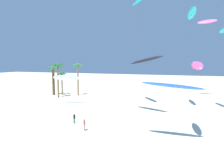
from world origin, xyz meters
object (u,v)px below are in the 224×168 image
object	(u,v)px
palm_tree_0	(62,76)
person_near_right	(74,118)
palm_tree_4	(78,70)
flying_kite_2	(139,1)
flying_kite_5	(172,86)
flying_kite_3	(146,60)
flying_kite_4	(207,22)
flying_kite_8	(67,78)
palm_tree_3	(58,70)
palm_tree_1	(53,72)
flying_kite_1	(192,13)
flying_kite_7	(197,65)
palm_tree_2	(54,71)
person_near_left	(84,124)

from	to	relation	value
palm_tree_0	person_near_right	bearing A→B (deg)	-51.60
person_near_right	palm_tree_0	bearing A→B (deg)	128.40
palm_tree_4	flying_kite_2	size ratio (longest dim) A/B	0.41
palm_tree_4	flying_kite_5	world-z (taller)	palm_tree_4
flying_kite_5	flying_kite_3	bearing A→B (deg)	114.71
flying_kite_5	palm_tree_0	bearing A→B (deg)	143.15
flying_kite_4	person_near_right	distance (m)	42.01
flying_kite_5	flying_kite_8	bearing A→B (deg)	150.63
palm_tree_3	person_near_right	world-z (taller)	palm_tree_3
palm_tree_0	palm_tree_1	bearing A→B (deg)	-152.14
flying_kite_1	flying_kite_5	size ratio (longest dim) A/B	2.66
flying_kite_3	flying_kite_7	bearing A→B (deg)	-49.50
flying_kite_3	palm_tree_1	bearing A→B (deg)	158.36
flying_kite_5	person_near_right	size ratio (longest dim) A/B	4.53
flying_kite_1	flying_kite_4	distance (m)	15.62
palm_tree_2	palm_tree_4	size ratio (longest dim) A/B	0.90
flying_kite_1	palm_tree_4	bearing A→B (deg)	167.00
flying_kite_7	flying_kite_8	world-z (taller)	flying_kite_7
palm_tree_2	flying_kite_1	xyz separation A→B (m)	(36.56, -5.42, 11.94)
person_near_right	palm_tree_4	bearing A→B (deg)	118.89
palm_tree_1	flying_kite_4	world-z (taller)	flying_kite_4
palm_tree_3	flying_kite_4	xyz separation A→B (m)	(36.85, 12.99, 12.32)
palm_tree_3	flying_kite_8	size ratio (longest dim) A/B	1.11
palm_tree_4	flying_kite_5	distance (m)	36.75
palm_tree_3	flying_kite_1	world-z (taller)	flying_kite_1
person_near_right	flying_kite_2	bearing A→B (deg)	65.56
palm_tree_0	flying_kite_8	bearing A→B (deg)	-50.84
flying_kite_7	flying_kite_8	bearing A→B (deg)	157.08
palm_tree_1	flying_kite_5	bearing A→B (deg)	-33.72
palm_tree_0	flying_kite_5	bearing A→B (deg)	-36.85
flying_kite_4	flying_kite_7	bearing A→B (deg)	-96.72
flying_kite_3	flying_kite_2	bearing A→B (deg)	116.97
flying_kite_3	flying_kite_5	bearing A→B (deg)	-65.29
palm_tree_1	flying_kite_8	bearing A→B (deg)	-41.44
palm_tree_2	palm_tree_4	distance (m)	7.34
palm_tree_2	person_near_left	world-z (taller)	palm_tree_2
flying_kite_3	person_near_left	bearing A→B (deg)	-118.22
palm_tree_4	flying_kite_5	bearing A→B (deg)	-42.34
flying_kite_2	flying_kite_4	size ratio (longest dim) A/B	1.10
palm_tree_2	flying_kite_2	world-z (taller)	flying_kite_2
person_near_left	flying_kite_2	bearing A→B (deg)	77.90
flying_kite_3	flying_kite_7	size ratio (longest dim) A/B	0.94
person_near_left	person_near_right	world-z (taller)	person_near_left
palm_tree_1	palm_tree_2	distance (m)	0.59
palm_tree_3	person_near_right	bearing A→B (deg)	-48.60
flying_kite_3	flying_kite_1	bearing A→B (deg)	41.60
palm_tree_4	flying_kite_8	world-z (taller)	palm_tree_4
flying_kite_4	flying_kite_8	bearing A→B (deg)	-145.83
flying_kite_3	flying_kite_8	bearing A→B (deg)	174.79
flying_kite_2	flying_kite_4	world-z (taller)	flying_kite_2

